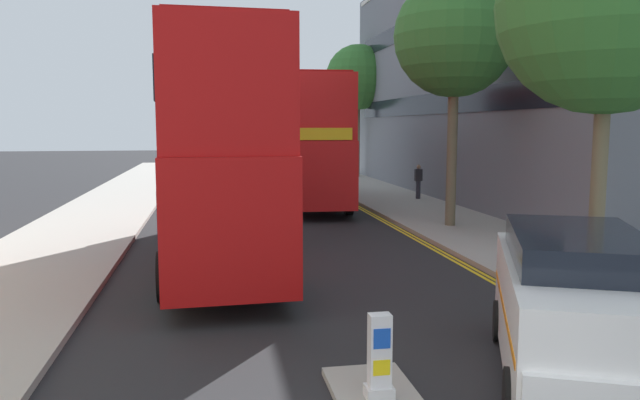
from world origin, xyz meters
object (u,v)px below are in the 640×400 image
at_px(taxi_minivan, 577,310).
at_px(pedestrian_far, 418,181).
at_px(keep_left_bollard, 379,360).
at_px(double_decker_bus_away, 216,147).
at_px(double_decker_bus_oncoming, 308,138).

bearing_deg(taxi_minivan, pedestrian_far, 76.67).
relative_size(keep_left_bollard, taxi_minivan, 0.22).
distance_m(keep_left_bollard, double_decker_bus_away, 9.22).
height_order(double_decker_bus_oncoming, pedestrian_far, double_decker_bus_oncoming).
xyz_separation_m(keep_left_bollard, pedestrian_far, (7.59, 20.21, 0.38)).
distance_m(keep_left_bollard, double_decker_bus_oncoming, 20.21).
xyz_separation_m(keep_left_bollard, double_decker_bus_away, (-1.93, 8.68, 2.42)).
relative_size(keep_left_bollard, pedestrian_far, 0.69).
bearing_deg(double_decker_bus_oncoming, keep_left_bollard, -96.45).
bearing_deg(double_decker_bus_oncoming, pedestrian_far, 2.89).
height_order(keep_left_bollard, pedestrian_far, pedestrian_far).
relative_size(double_decker_bus_away, taxi_minivan, 2.11).
relative_size(double_decker_bus_oncoming, taxi_minivan, 2.11).
distance_m(keep_left_bollard, pedestrian_far, 21.59).
height_order(double_decker_bus_away, double_decker_bus_oncoming, same).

